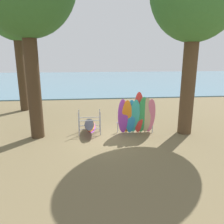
# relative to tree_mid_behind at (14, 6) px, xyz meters

# --- Properties ---
(ground_plane) EXTENTS (80.00, 80.00, 0.00)m
(ground_plane) POSITION_rel_tree_mid_behind_xyz_m (5.88, -6.49, -7.30)
(ground_plane) COLOR brown
(lake_water) EXTENTS (80.00, 36.00, 0.10)m
(lake_water) POSITION_rel_tree_mid_behind_xyz_m (5.88, 21.72, -7.25)
(lake_water) COLOR slate
(lake_water) RESTS_ON ground
(tree_mid_behind) EXTENTS (4.14, 4.14, 9.79)m
(tree_mid_behind) POSITION_rel_tree_mid_behind_xyz_m (0.00, 0.00, 0.00)
(tree_mid_behind) COLOR #42301E
(tree_mid_behind) RESTS_ON ground
(leaning_board_pile) EXTENTS (2.02, 0.88, 2.31)m
(leaning_board_pile) POSITION_rel_tree_mid_behind_xyz_m (7.30, -6.16, -6.30)
(leaning_board_pile) COLOR purple
(leaning_board_pile) RESTS_ON ground
(board_storage_rack) EXTENTS (1.15, 2.11, 1.25)m
(board_storage_rack) POSITION_rel_tree_mid_behind_xyz_m (4.89, -5.75, -6.83)
(board_storage_rack) COLOR #9EA0A5
(board_storage_rack) RESTS_ON ground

